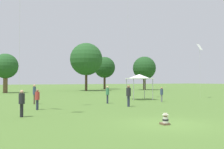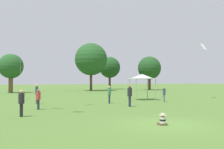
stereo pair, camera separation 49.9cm
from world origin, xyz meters
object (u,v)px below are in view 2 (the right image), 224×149
Objects in this scene: person_standing_6 at (38,98)px; distant_tree_2 at (91,59)px; distant_tree_1 at (149,68)px; person_standing_5 at (130,94)px; person_standing_1 at (164,93)px; person_standing_3 at (109,93)px; kite_0 at (204,48)px; seated_toddler at (163,120)px; person_standing_2 at (37,92)px; person_standing_4 at (21,101)px; canopy_tent at (142,77)px; distant_tree_0 at (110,67)px; distant_tree_3 at (11,67)px.

person_standing_6 is 38.14m from distant_tree_2.
person_standing_5 is at bearing -126.73° from distant_tree_1.
person_standing_1 is 5.88m from person_standing_3.
distant_tree_1 is at bearing 89.73° from kite_0.
seated_toddler is 0.06× the size of distant_tree_2.
person_standing_6 is 0.19× the size of distant_tree_1.
person_standing_1 is 13.09m from person_standing_6.
kite_0 reaches higher than person_standing_3.
person_standing_2 is (-12.23, 3.54, 0.22)m from person_standing_1.
person_standing_4 is at bearing 43.73° from person_standing_3.
person_standing_3 is 39.24m from distant_tree_1.
person_standing_1 reaches higher than seated_toddler.
distant_tree_2 is at bearing -24.99° from person_standing_6.
person_standing_2 is 12.06m from canopy_tent.
distant_tree_0 is at bearing 168.25° from person_standing_1.
distant_tree_3 is (-12.24, 29.33, 3.89)m from person_standing_1.
distant_tree_1 reaches higher than person_standing_1.
person_standing_6 is at bearing -135.03° from distant_tree_1.
seated_toddler is 10.73m from person_standing_6.
person_standing_3 is 10.77m from person_standing_4.
canopy_tent is (14.42, 8.81, 1.70)m from person_standing_4.
person_standing_2 is 0.27× the size of kite_0.
person_standing_4 reaches higher than person_standing_6.
canopy_tent reaches higher than person_standing_6.
person_standing_2 is at bearing -89.98° from distant_tree_3.
seated_toddler is 55.84m from distant_tree_0.
distant_tree_0 reaches higher than distant_tree_1.
kite_0 reaches higher than person_standing_4.
person_standing_1 is 0.22× the size of distant_tree_3.
person_standing_3 is 14.80m from kite_0.
person_standing_1 is 12.73m from person_standing_2.
canopy_tent is at bearing -64.90° from person_standing_6.
person_standing_6 is 21.99m from kite_0.
person_standing_4 is 0.19× the size of distant_tree_0.
canopy_tent is 33.54m from distant_tree_1.
canopy_tent reaches higher than person_standing_4.
person_standing_6 is at bearing -98.72° from person_standing_5.
person_standing_3 is at bearing 84.47° from seated_toddler.
person_standing_6 is 0.23× the size of kite_0.
kite_0 is 29.70m from distant_tree_2.
person_standing_2 reaches higher than seated_toddler.
seated_toddler is 41.04m from distant_tree_3.
person_standing_4 is 0.90× the size of person_standing_5.
person_standing_6 is 0.51× the size of canopy_tent.
seated_toddler is at bearing -107.18° from distant_tree_2.
distant_tree_1 is (31.56, 27.31, 4.12)m from person_standing_2.
person_standing_4 is 49.65m from distant_tree_1.
person_standing_5 is at bearing 78.05° from seated_toddler.
kite_0 is at bearing -165.00° from person_standing_3.
distant_tree_3 is (-31.57, -1.52, -0.45)m from distant_tree_1.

